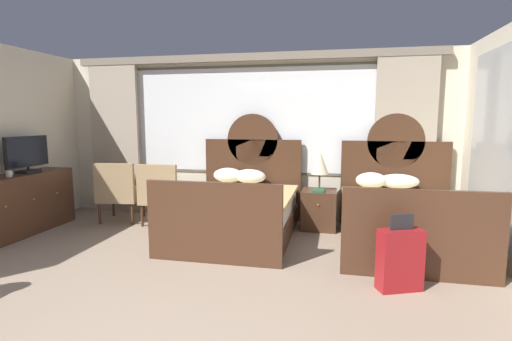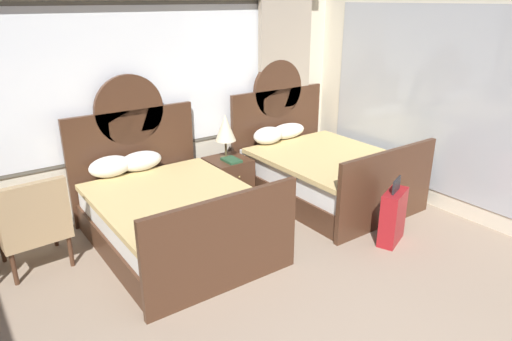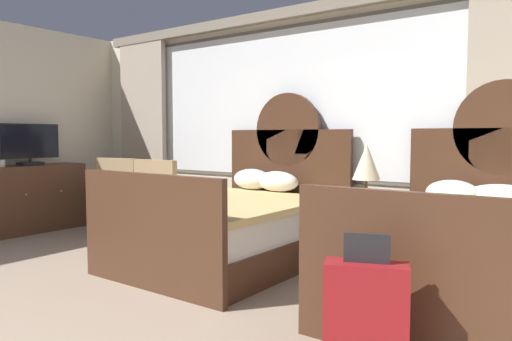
% 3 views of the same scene
% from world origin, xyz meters
% --- Properties ---
extents(wall_back_window, '(6.50, 0.22, 2.70)m').
position_xyz_m(wall_back_window, '(0.00, 4.08, 1.43)').
color(wall_back_window, beige).
rests_on(wall_back_window, ground_plane).
extents(bed_near_window, '(1.59, 2.13, 1.73)m').
position_xyz_m(bed_near_window, '(0.06, 2.99, 0.37)').
color(bed_near_window, '#472B1C').
rests_on(bed_near_window, ground_plane).
extents(bed_near_mirror, '(1.59, 2.13, 1.73)m').
position_xyz_m(bed_near_mirror, '(2.28, 2.99, 0.37)').
color(bed_near_mirror, '#472B1C').
rests_on(bed_near_mirror, ground_plane).
extents(nightstand_between_beds, '(0.51, 0.54, 0.59)m').
position_xyz_m(nightstand_between_beds, '(1.17, 3.60, 0.29)').
color(nightstand_between_beds, '#472B1C').
rests_on(nightstand_between_beds, ground_plane).
extents(table_lamp_on_nightstand, '(0.27, 0.27, 0.58)m').
position_xyz_m(table_lamp_on_nightstand, '(1.17, 3.63, 0.99)').
color(table_lamp_on_nightstand, brown).
rests_on(table_lamp_on_nightstand, nightstand_between_beds).
extents(book_on_nightstand, '(0.18, 0.26, 0.03)m').
position_xyz_m(book_on_nightstand, '(1.16, 3.49, 0.60)').
color(book_on_nightstand, '#285133').
rests_on(book_on_nightstand, nightstand_between_beds).
extents(dresser_minibar, '(0.50, 1.72, 0.87)m').
position_xyz_m(dresser_minibar, '(-3.01, 2.41, 0.43)').
color(dresser_minibar, '#472B1C').
rests_on(dresser_minibar, ground_plane).
extents(tv_flatscreen, '(0.20, 0.78, 0.53)m').
position_xyz_m(tv_flatscreen, '(-2.99, 2.60, 1.14)').
color(tv_flatscreen, black).
rests_on(tv_flatscreen, dresser_minibar).
extents(cup_on_dresser, '(0.11, 0.08, 0.08)m').
position_xyz_m(cup_on_dresser, '(-2.94, 2.22, 0.91)').
color(cup_on_dresser, white).
rests_on(cup_on_dresser, dresser_minibar).
extents(armchair_by_window_left, '(0.65, 0.65, 0.97)m').
position_xyz_m(armchair_by_window_left, '(-1.24, 3.32, 0.50)').
color(armchair_by_window_left, tan).
rests_on(armchair_by_window_left, ground_plane).
extents(armchair_by_window_centre, '(0.71, 0.71, 0.97)m').
position_xyz_m(armchair_by_window_centre, '(-1.98, 3.32, 0.50)').
color(armchair_by_window_centre, tan).
rests_on(armchair_by_window_centre, ground_plane).
extents(suitcase_on_floor, '(0.46, 0.33, 0.75)m').
position_xyz_m(suitcase_on_floor, '(2.04, 1.61, 0.31)').
color(suitcase_on_floor, maroon).
rests_on(suitcase_on_floor, ground_plane).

